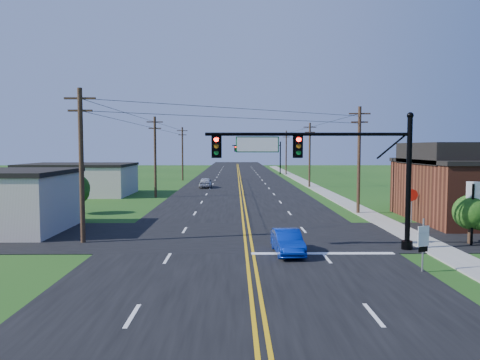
{
  "coord_description": "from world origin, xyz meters",
  "views": [
    {
      "loc": [
        -0.6,
        -17.12,
        5.59
      ],
      "look_at": [
        -0.31,
        10.0,
        3.7
      ],
      "focal_mm": 35.0,
      "sensor_mm": 36.0,
      "label": 1
    }
  ],
  "objects_px": {
    "signal_mast_main": "(327,163)",
    "blue_car": "(287,242)",
    "route_sign": "(423,241)",
    "stop_sign": "(412,199)",
    "signal_mast_far": "(259,152)"
  },
  "relations": [
    {
      "from": "signal_mast_main",
      "to": "blue_car",
      "type": "bearing_deg",
      "value": -155.52
    },
    {
      "from": "signal_mast_main",
      "to": "stop_sign",
      "type": "distance_m",
      "value": 12.43
    },
    {
      "from": "blue_car",
      "to": "stop_sign",
      "type": "relative_size",
      "value": 1.5
    },
    {
      "from": "blue_car",
      "to": "route_sign",
      "type": "height_order",
      "value": "route_sign"
    },
    {
      "from": "stop_sign",
      "to": "signal_mast_far",
      "type": "bearing_deg",
      "value": 96.38
    },
    {
      "from": "signal_mast_main",
      "to": "route_sign",
      "type": "bearing_deg",
      "value": -53.05
    },
    {
      "from": "signal_mast_far",
      "to": "blue_car",
      "type": "distance_m",
      "value": 73.14
    },
    {
      "from": "signal_mast_far",
      "to": "route_sign",
      "type": "distance_m",
      "value": 76.74
    },
    {
      "from": "stop_sign",
      "to": "route_sign",
      "type": "bearing_deg",
      "value": -109.68
    },
    {
      "from": "stop_sign",
      "to": "signal_mast_main",
      "type": "bearing_deg",
      "value": -132.9
    },
    {
      "from": "signal_mast_main",
      "to": "signal_mast_far",
      "type": "relative_size",
      "value": 1.03
    },
    {
      "from": "route_sign",
      "to": "blue_car",
      "type": "bearing_deg",
      "value": 126.8
    },
    {
      "from": "signal_mast_main",
      "to": "blue_car",
      "type": "distance_m",
      "value": 4.78
    },
    {
      "from": "signal_mast_main",
      "to": "blue_car",
      "type": "relative_size",
      "value": 2.97
    },
    {
      "from": "signal_mast_main",
      "to": "stop_sign",
      "type": "xyz_separation_m",
      "value": [
        8.09,
        8.97,
        -2.92
      ]
    }
  ]
}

